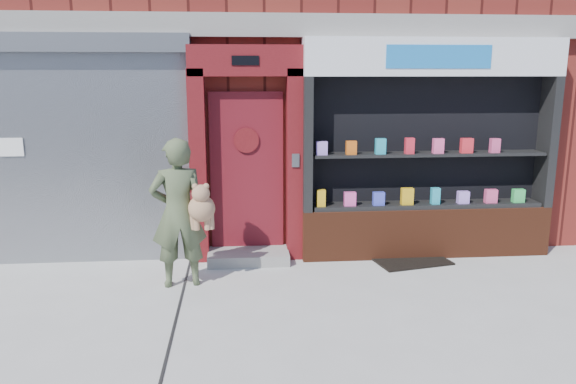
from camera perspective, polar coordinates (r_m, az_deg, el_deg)
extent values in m
plane|color=#9E9E99|center=(6.27, 3.29, -12.02)|extent=(80.00, 80.00, 0.00)
cube|color=gray|center=(7.64, 1.44, 16.56)|extent=(12.00, 0.16, 0.30)
cube|color=gray|center=(7.98, -20.62, 2.99)|extent=(3.00, 0.10, 2.80)
cube|color=slate|center=(7.84, -21.60, 13.94)|extent=(3.10, 0.30, 0.24)
cube|color=white|center=(8.14, -26.29, 4.11)|extent=(0.30, 0.01, 0.24)
cube|color=#520E12|center=(7.64, -9.09, 2.49)|extent=(0.22, 0.28, 2.60)
cube|color=#520E12|center=(7.66, 0.67, 2.67)|extent=(0.22, 0.28, 2.60)
cube|color=#520E12|center=(7.52, -4.38, 13.17)|extent=(1.50, 0.28, 0.40)
cube|color=black|center=(7.37, -4.36, 13.19)|extent=(0.35, 0.01, 0.12)
cube|color=#5B1018|center=(7.75, -4.21, 1.99)|extent=(1.00, 0.06, 2.20)
cylinder|color=black|center=(7.64, -4.25, 5.26)|extent=(0.28, 0.02, 0.28)
cylinder|color=#520E12|center=(7.63, -4.25, 5.25)|extent=(0.34, 0.02, 0.34)
cube|color=gray|center=(7.77, -4.04, -6.55)|extent=(1.10, 0.55, 0.15)
cube|color=slate|center=(7.50, 0.78, 3.23)|extent=(0.10, 0.02, 0.18)
cube|color=#572614|center=(8.20, 13.69, -3.84)|extent=(3.50, 0.40, 0.70)
cube|color=black|center=(7.57, 1.93, 4.85)|extent=(0.12, 0.40, 1.80)
cube|color=black|center=(8.66, 24.81, 4.66)|extent=(0.12, 0.40, 1.80)
cube|color=black|center=(8.13, 13.72, 5.01)|extent=(3.30, 0.03, 1.80)
cube|color=black|center=(8.11, 13.83, -1.26)|extent=(3.20, 0.36, 0.06)
cube|color=black|center=(7.98, 14.09, 3.77)|extent=(3.20, 0.36, 0.04)
cube|color=white|center=(7.90, 14.59, 13.14)|extent=(3.50, 0.40, 0.50)
cube|color=#1765AF|center=(7.70, 15.11, 13.14)|extent=(1.40, 0.01, 0.30)
cube|color=gold|center=(7.65, 3.37, -0.62)|extent=(0.12, 0.09, 0.23)
cube|color=#EC4EA4|center=(7.72, 6.31, -0.70)|extent=(0.16, 0.09, 0.19)
cube|color=blue|center=(7.81, 9.19, -0.67)|extent=(0.15, 0.09, 0.18)
cube|color=gold|center=(7.91, 12.01, -0.43)|extent=(0.16, 0.09, 0.23)
cube|color=teal|center=(8.04, 14.73, -0.38)|extent=(0.11, 0.09, 0.23)
cube|color=#B084EE|center=(8.19, 17.36, -0.52)|extent=(0.16, 0.09, 0.17)
cube|color=#DC497D|center=(8.34, 19.91, -0.39)|extent=(0.16, 0.09, 0.19)
cube|color=green|center=(8.52, 22.35, -0.35)|extent=(0.16, 0.09, 0.19)
cube|color=#A97FE6|center=(7.53, 3.44, 4.47)|extent=(0.15, 0.09, 0.18)
cube|color=orange|center=(7.59, 6.44, 4.49)|extent=(0.14, 0.09, 0.18)
cube|color=#24A0B8|center=(7.68, 9.37, 4.60)|extent=(0.13, 0.09, 0.21)
cube|color=red|center=(7.79, 12.23, 4.61)|extent=(0.12, 0.09, 0.21)
cube|color=#F95391|center=(7.92, 15.01, 4.54)|extent=(0.14, 0.09, 0.20)
cube|color=red|center=(8.06, 17.69, 4.51)|extent=(0.16, 0.09, 0.20)
cube|color=#DA487D|center=(8.23, 20.27, 4.45)|extent=(0.12, 0.09, 0.19)
imported|color=#4A5739|center=(6.83, -11.09, -2.12)|extent=(0.73, 0.54, 1.81)
sphere|color=#996E4C|center=(6.73, -8.77, -1.66)|extent=(0.32, 0.32, 0.32)
sphere|color=#996E4C|center=(6.63, -8.85, -0.16)|extent=(0.21, 0.21, 0.21)
sphere|color=#996E4C|center=(6.62, -9.42, 0.55)|extent=(0.07, 0.07, 0.07)
sphere|color=#996E4C|center=(6.61, -8.32, 0.57)|extent=(0.07, 0.07, 0.07)
cylinder|color=#996E4C|center=(6.77, -9.62, -2.98)|extent=(0.07, 0.07, 0.19)
cylinder|color=#996E4C|center=(6.76, -7.82, -2.96)|extent=(0.07, 0.07, 0.19)
cylinder|color=#996E4C|center=(6.75, -9.27, -3.03)|extent=(0.07, 0.07, 0.19)
cylinder|color=#996E4C|center=(6.74, -8.19, -3.01)|extent=(0.07, 0.07, 0.19)
cube|color=black|center=(7.99, 12.27, -6.74)|extent=(1.12, 0.89, 0.02)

